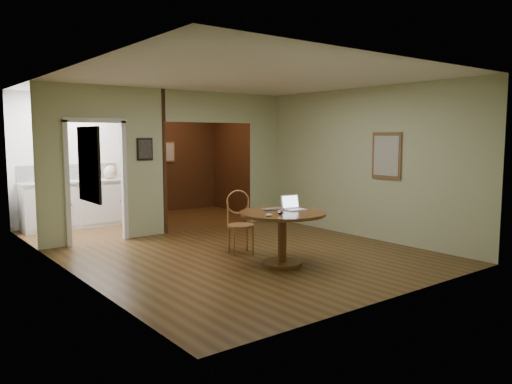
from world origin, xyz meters
TOP-DOWN VIEW (x-y plane):
  - floor at (0.00, 0.00)m, footprint 5.00×5.00m
  - room_shell at (-0.47, 3.10)m, footprint 5.20×7.50m
  - dining_table at (0.03, -0.62)m, footprint 1.23×1.23m
  - chair at (-0.02, 0.36)m, footprint 0.53×0.53m
  - open_laptop at (0.29, -0.54)m, footprint 0.32×0.29m
  - closed_laptop at (0.06, -0.43)m, footprint 0.35×0.25m
  - mouse at (-0.38, -0.82)m, footprint 0.11×0.08m
  - wine_glass at (-0.15, -0.78)m, footprint 0.08×0.08m
  - pen at (-0.07, -0.75)m, footprint 0.11×0.08m
  - kitchen_cabinet at (-1.35, 4.20)m, footprint 2.06×0.60m
  - grocery_bag at (-0.60, 4.20)m, footprint 0.34×0.31m

SIDE VIEW (x-z plane):
  - floor at x=0.00m, z-range 0.00..0.00m
  - kitchen_cabinet at x=-1.35m, z-range 0.00..0.94m
  - chair at x=-0.02m, z-range 0.06..1.05m
  - dining_table at x=0.03m, z-range 0.18..0.95m
  - pen at x=-0.07m, z-range 0.77..0.77m
  - closed_laptop at x=0.06m, z-range 0.77..0.79m
  - mouse at x=-0.38m, z-range 0.77..0.81m
  - wine_glass at x=-0.15m, z-range 0.77..0.85m
  - open_laptop at x=0.29m, z-range 0.72..0.93m
  - grocery_bag at x=-0.60m, z-range 0.94..1.22m
  - room_shell at x=-0.47m, z-range -1.21..3.79m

